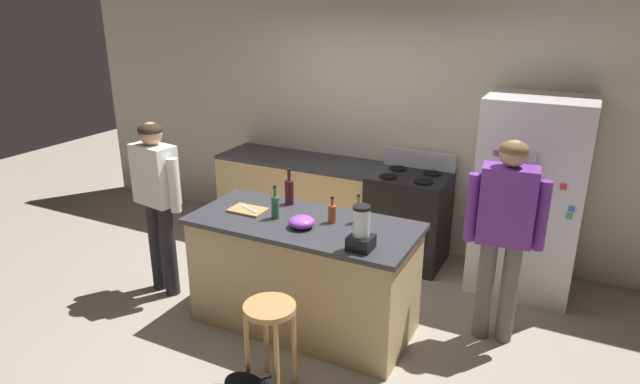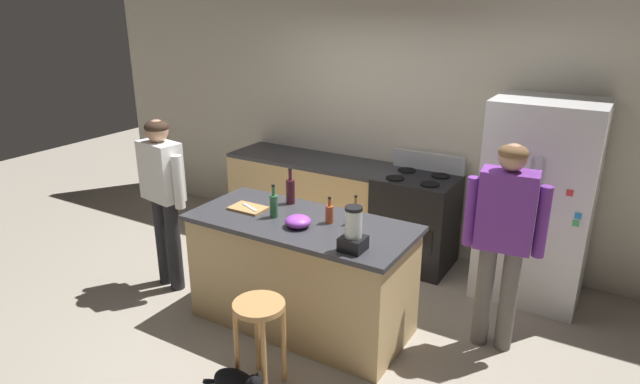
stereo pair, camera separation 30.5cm
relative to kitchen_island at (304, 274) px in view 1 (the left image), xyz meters
name	(u,v)px [view 1 (the left image)]	position (x,y,z in m)	size (l,w,h in m)	color
ground_plane	(304,323)	(0.00, 0.00, -0.47)	(14.00, 14.00, 0.00)	#9E9384
back_wall	(390,123)	(0.00, 1.95, 0.88)	(8.00, 0.10, 2.70)	beige
kitchen_island	(304,274)	(0.00, 0.00, 0.00)	(1.83, 0.83, 0.94)	tan
back_counter_run	(307,200)	(-0.80, 1.55, 0.00)	(2.00, 0.64, 0.94)	tan
refrigerator	(529,197)	(1.52, 1.50, 0.44)	(0.90, 0.73, 1.82)	silver
stove_range	(408,218)	(0.39, 1.52, 0.01)	(0.76, 0.65, 1.12)	black
person_by_island_left	(157,193)	(-1.42, -0.09, 0.51)	(0.60, 0.28, 1.61)	#26262B
person_by_sink_right	(505,224)	(1.45, 0.51, 0.53)	(0.60, 0.26, 1.65)	#66605B
bar_stool	(270,324)	(0.17, -0.80, 0.04)	(0.36, 0.36, 0.66)	#B7844C
blender_appliance	(361,231)	(0.60, -0.26, 0.60)	(0.17, 0.17, 0.32)	black
bottle_wine	(289,191)	(-0.29, 0.28, 0.58)	(0.08, 0.08, 0.32)	#471923
bottle_cooking_sauce	(332,213)	(0.22, 0.08, 0.55)	(0.06, 0.06, 0.22)	#B24C26
bottle_olive_oil	(275,206)	(-0.23, -0.04, 0.57)	(0.07, 0.07, 0.28)	#2D6638
bottle_vinegar	(358,212)	(0.40, 0.17, 0.55)	(0.06, 0.06, 0.24)	olive
mixing_bowl	(302,222)	(0.05, -0.11, 0.51)	(0.20, 0.20, 0.09)	purple
cutting_board	(248,210)	(-0.51, -0.02, 0.48)	(0.30, 0.20, 0.02)	#B7844C
chef_knife	(250,209)	(-0.49, -0.02, 0.49)	(0.22, 0.03, 0.01)	#B7BABF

